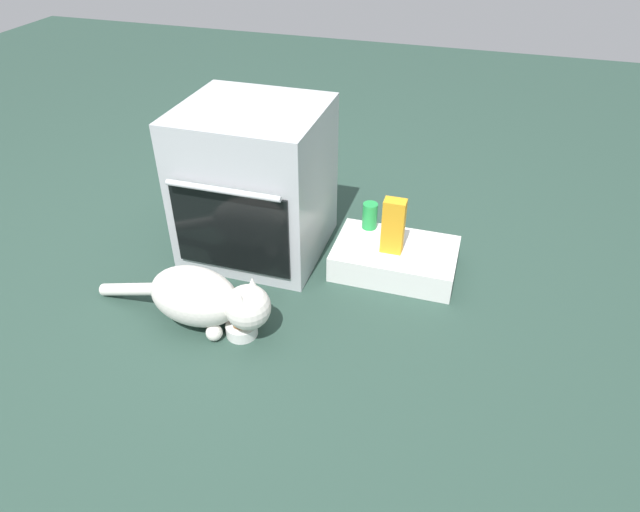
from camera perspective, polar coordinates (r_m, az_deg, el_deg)
name	(u,v)px	position (r m, az deg, el deg)	size (l,w,h in m)	color
ground	(221,295)	(2.34, -10.13, -3.93)	(8.00, 8.00, 0.00)	#284238
oven	(255,182)	(2.43, -6.62, 7.48)	(0.58, 0.59, 0.66)	#B7BABF
pantry_cabinet	(395,258)	(2.42, 7.65, -0.25)	(0.52, 0.33, 0.12)	white
food_bowl	(242,328)	(2.13, -8.02, -7.32)	(0.12, 0.12, 0.07)	white
cat	(204,298)	(2.13, -11.75, -4.26)	(0.76, 0.25, 0.25)	silver
juice_carton	(393,226)	(2.30, 7.50, 3.06)	(0.09, 0.06, 0.24)	orange
soda_can	(370,216)	(2.48, 5.12, 4.12)	(0.07, 0.07, 0.12)	green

